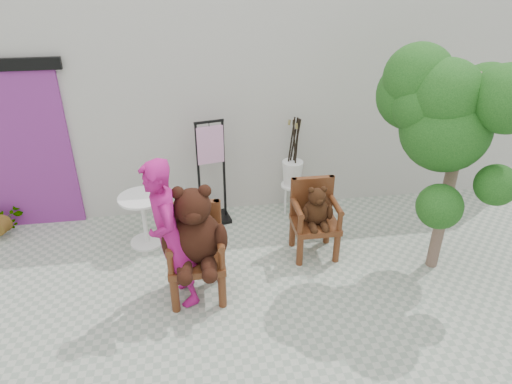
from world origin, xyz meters
TOP-DOWN VIEW (x-y plane):
  - ground_plane at (0.00, 0.00)m, footprint 60.00×60.00m
  - back_wall at (0.00, 3.10)m, footprint 9.00×1.00m
  - doorway at (-3.00, 2.58)m, footprint 1.40×0.11m
  - chair_big at (-0.83, 0.70)m, footprint 0.69×0.73m
  - chair_small at (0.67, 1.31)m, footprint 0.56×0.52m
  - person at (-1.07, 0.64)m, footprint 0.53×0.70m
  - cafe_table at (-1.47, 1.83)m, footprint 0.60×0.60m
  - display_stand at (-0.55, 2.26)m, footprint 0.51×0.43m
  - stool_bucket at (0.61, 2.35)m, footprint 0.32×0.32m
  - tree at (1.86, 0.83)m, footprint 1.68×1.44m
  - potted_plant at (-3.40, 2.35)m, footprint 0.43×0.38m

SIDE VIEW (x-z plane):
  - ground_plane at x=0.00m, z-range 0.00..0.00m
  - potted_plant at x=-3.40m, z-range 0.00..0.46m
  - cafe_table at x=-1.47m, z-range 0.09..0.79m
  - display_stand at x=-0.55m, z-range -0.17..1.34m
  - chair_small at x=0.67m, z-range 0.09..1.08m
  - stool_bucket at x=0.61m, z-range -0.08..1.37m
  - chair_big at x=-0.83m, z-range 0.08..1.47m
  - person at x=-1.07m, z-range 0.00..1.72m
  - doorway at x=-3.00m, z-range 0.00..2.33m
  - back_wall at x=0.00m, z-range 0.00..3.00m
  - tree at x=1.86m, z-range 0.68..3.35m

